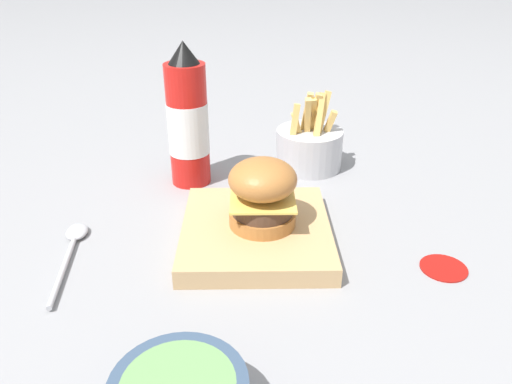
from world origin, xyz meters
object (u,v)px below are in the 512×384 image
(serving_board, at_px, (256,232))
(ketchup_bottle, at_px, (188,122))
(burger, at_px, (263,192))
(spoon, at_px, (73,243))
(fries_basket, at_px, (309,147))

(serving_board, xyz_separation_m, ketchup_bottle, (-0.11, 0.19, 0.09))
(burger, xyz_separation_m, spoon, (-0.26, -0.01, -0.07))
(spoon, bearing_deg, fries_basket, -59.91)
(serving_board, bearing_deg, burger, 22.70)
(serving_board, relative_size, fries_basket, 1.53)
(ketchup_bottle, relative_size, spoon, 1.28)
(serving_board, xyz_separation_m, burger, (0.01, 0.00, 0.06))
(burger, distance_m, ketchup_bottle, 0.22)
(fries_basket, relative_size, spoon, 0.77)
(fries_basket, height_order, spoon, fries_basket)
(burger, xyz_separation_m, fries_basket, (0.09, 0.24, -0.04))
(ketchup_bottle, relative_size, fries_basket, 1.66)
(spoon, bearing_deg, burger, -92.86)
(burger, relative_size, fries_basket, 0.66)
(burger, bearing_deg, ketchup_bottle, 122.32)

